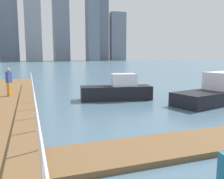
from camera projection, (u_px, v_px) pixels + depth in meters
The scene contains 10 objects.
ground_plane at pixel (73, 93), 19.31m from camera, with size 300.00×300.00×0.00m, color slate.
floating_dock at pixel (188, 144), 7.85m from camera, with size 10.15×2.00×0.18m, color brown.
boardwalk_railing at pixel (35, 107), 8.12m from camera, with size 0.06×29.52×1.08m.
moored_boat_1 at pixel (118, 90), 16.28m from camera, with size 5.00×2.23×1.79m.
moored_boat_2 at pixel (219, 91), 15.26m from camera, with size 6.71×3.55×1.95m.
pedestrian_0 at pixel (9, 81), 15.32m from camera, with size 0.39×0.42×1.82m.
skyline_tower_3 at pixel (32, 8), 140.11m from camera, with size 9.35×11.96×62.64m, color #8C939E.
skyline_tower_4 at pixel (60, 7), 153.49m from camera, with size 9.66×8.39×68.75m, color gray.
skyline_tower_6 at pixel (101, 8), 165.50m from camera, with size 9.70×6.25×73.60m, color slate.
skyline_tower_7 at pixel (118, 37), 170.09m from camera, with size 10.84×6.52×33.87m, color slate.
Camera 1 is at (-3.30, 0.93, 2.97)m, focal length 37.96 mm.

